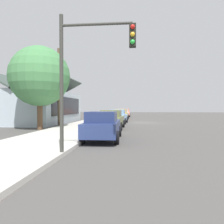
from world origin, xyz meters
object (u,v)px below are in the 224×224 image
Objects in this scene: car_silver at (123,113)px; car_coral at (125,113)px; car_skyblue at (118,116)px; car_olive at (112,119)px; car_mustard at (121,115)px; traffic_light_main at (90,61)px; car_navy at (103,125)px; fire_hydrant_red at (102,121)px; utility_pole_wooden at (59,86)px; shade_tree at (40,76)px.

car_coral is at bearing -1.55° from car_silver.
car_olive is at bearing -177.64° from car_skyblue.
car_mustard is 23.60m from traffic_light_main.
car_skyblue is (12.94, 0.12, -0.00)m from car_navy.
car_skyblue is 3.50m from fire_hydrant_red.
traffic_light_main is (-10.63, -0.29, 2.68)m from car_olive.
utility_pole_wooden reaches higher than traffic_light_main.
car_navy and car_silver have the same top height.
car_silver is at bearing -5.17° from fire_hydrant_red.
car_silver is at bearing 177.87° from car_coral.
car_coral is 23.78m from utility_pole_wooden.
car_skyblue is 6.31m from car_mustard.
shade_tree reaches higher than fire_hydrant_red.
car_mustard is 0.64× the size of utility_pole_wooden.
car_coral is (31.50, 0.14, 0.00)m from car_navy.
fire_hydrant_red is at bearing 6.78° from traffic_light_main.
car_silver is (12.06, 0.03, -0.00)m from car_skyblue.
car_navy is at bearing 1.85° from traffic_light_main.
shade_tree reaches higher than car_olive.
car_coral is (25.07, -0.01, 0.00)m from car_olive.
car_coral is 35.80m from traffic_light_main.
shade_tree is 7.44m from fire_hydrant_red.
shade_tree is (-1.30, 5.76, 3.51)m from car_olive.
shade_tree is at bearing 173.56° from utility_pole_wooden.
utility_pole_wooden is 5.41m from fire_hydrant_red.
car_silver is 17.58m from utility_pole_wooden.
fire_hydrant_red is (4.63, -4.39, -3.83)m from shade_tree.
car_silver is at bearing 1.07° from car_olive.
shade_tree is at bearing 158.40° from car_mustard.
car_navy and car_olive have the same top height.
traffic_light_main is (-9.33, -6.05, -0.84)m from shade_tree.
traffic_light_main reaches higher than car_silver.
car_olive and car_silver have the same top height.
car_skyblue and car_silver have the same top height.
car_olive is at bearing -111.52° from utility_pole_wooden.
car_mustard is 1.01× the size of car_coral.
car_skyblue reaches higher than fire_hydrant_red.
car_skyblue is 0.85× the size of traffic_light_main.
traffic_light_main is at bearing -179.52° from car_navy.
car_coral is 0.63× the size of utility_pole_wooden.
car_skyblue is 0.65× the size of shade_tree.
car_navy is at bearing -177.54° from car_olive.
shade_tree is 11.15m from traffic_light_main.
traffic_light_main is at bearing 178.35° from car_coral.
car_olive and car_skyblue have the same top height.
car_navy reaches higher than fire_hydrant_red.
utility_pole_wooden is at bearing 23.94° from traffic_light_main.
traffic_light_main reaches higher than car_coral.
car_skyblue and car_mustard have the same top height.
car_mustard is 12.25m from car_coral.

